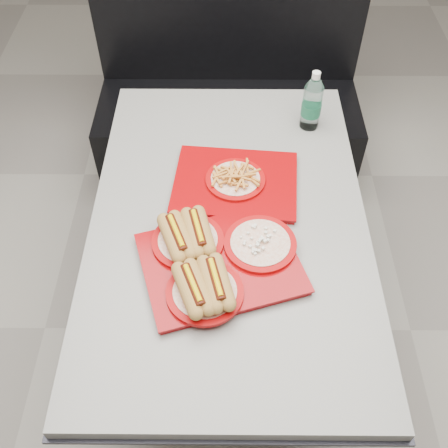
{
  "coord_description": "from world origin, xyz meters",
  "views": [
    {
      "loc": [
        -0.01,
        -1.13,
        2.04
      ],
      "look_at": [
        -0.01,
        -0.1,
        0.83
      ],
      "focal_mm": 42.0,
      "sensor_mm": 36.0,
      "label": 1
    }
  ],
  "objects_px": {
    "tray_near": "(214,260)",
    "tray_far": "(235,181)",
    "booth_bench": "(228,101)",
    "water_bottle": "(312,104)",
    "diner_table": "(228,247)"
  },
  "relations": [
    {
      "from": "booth_bench",
      "to": "tray_near",
      "type": "bearing_deg",
      "value": -91.95
    },
    {
      "from": "tray_near",
      "to": "tray_far",
      "type": "bearing_deg",
      "value": 79.07
    },
    {
      "from": "diner_table",
      "to": "tray_far",
      "type": "xyz_separation_m",
      "value": [
        0.02,
        0.14,
        0.19
      ]
    },
    {
      "from": "booth_bench",
      "to": "tray_near",
      "type": "distance_m",
      "value": 1.35
    },
    {
      "from": "diner_table",
      "to": "booth_bench",
      "type": "bearing_deg",
      "value": 90.0
    },
    {
      "from": "tray_near",
      "to": "tray_far",
      "type": "distance_m",
      "value": 0.35
    },
    {
      "from": "booth_bench",
      "to": "tray_far",
      "type": "xyz_separation_m",
      "value": [
        0.02,
        -0.95,
        0.37
      ]
    },
    {
      "from": "tray_near",
      "to": "water_bottle",
      "type": "height_order",
      "value": "water_bottle"
    },
    {
      "from": "booth_bench",
      "to": "water_bottle",
      "type": "distance_m",
      "value": 0.83
    },
    {
      "from": "tray_near",
      "to": "tray_far",
      "type": "height_order",
      "value": "tray_near"
    },
    {
      "from": "diner_table",
      "to": "water_bottle",
      "type": "relative_size",
      "value": 6.01
    },
    {
      "from": "water_bottle",
      "to": "tray_far",
      "type": "bearing_deg",
      "value": -131.14
    },
    {
      "from": "booth_bench",
      "to": "diner_table",
      "type": "bearing_deg",
      "value": -90.0
    },
    {
      "from": "tray_far",
      "to": "water_bottle",
      "type": "xyz_separation_m",
      "value": [
        0.28,
        0.33,
        0.08
      ]
    },
    {
      "from": "tray_far",
      "to": "water_bottle",
      "type": "height_order",
      "value": "water_bottle"
    }
  ]
}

